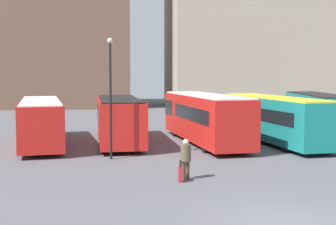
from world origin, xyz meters
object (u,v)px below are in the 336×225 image
traveler (186,156)px  lamp_post_1 (110,89)px  bus_2 (204,116)px  bus_4 (318,113)px  bus_0 (41,120)px  bus_3 (273,117)px  bus_1 (119,119)px  suitcase (180,174)px

traveler → lamp_post_1: bearing=36.2°
bus_2 → traveler: (-2.79, -10.47, -0.69)m
bus_4 → bus_0: bearing=105.2°
bus_0 → bus_3: (14.87, -0.68, 0.08)m
bus_1 → bus_2: size_ratio=0.86×
bus_1 → lamp_post_1: lamp_post_1 is taller
bus_0 → bus_2: (10.37, -0.39, 0.17)m
bus_0 → bus_2: bearing=-100.9°
bus_3 → traveler: bus_3 is taller
bus_1 → bus_3: size_ratio=0.85×
bus_2 → bus_4: (8.71, 2.32, -0.05)m
bus_2 → bus_4: bus_2 is taller
traveler → lamp_post_1: (-3.15, 5.15, 2.63)m
bus_2 → lamp_post_1: 8.21m
suitcase → lamp_post_1: 7.10m
bus_4 → suitcase: size_ratio=12.41×
traveler → bus_0: bearing=39.6°
bus_0 → traveler: (7.58, -10.86, -0.53)m
bus_4 → suitcase: bearing=147.7°
bus_2 → suitcase: bus_2 is taller
bus_4 → lamp_post_1: lamp_post_1 is taller
bus_4 → suitcase: (-11.79, -13.22, -1.33)m
bus_1 → bus_2: bus_2 is taller
bus_3 → lamp_post_1: bearing=108.6°
bus_3 → traveler: 12.54m
bus_3 → suitcase: size_ratio=13.24×
traveler → bus_2: bearing=-10.2°
bus_3 → suitcase: (-7.58, -10.61, -1.30)m
suitcase → bus_2: bearing=-11.1°
bus_2 → lamp_post_1: bearing=125.4°
bus_0 → traveler: size_ratio=6.70×
bus_4 → bus_3: bearing=131.3°
bus_2 → lamp_post_1: lamp_post_1 is taller
bus_3 → suitcase: bus_3 is taller
bus_1 → bus_2: (5.48, -0.55, 0.13)m
lamp_post_1 → traveler: bearing=-58.5°
suitcase → lamp_post_1: bearing=31.9°
bus_1 → bus_3: 10.03m
bus_0 → suitcase: bearing=-155.9°
bus_0 → suitcase: 13.50m
bus_2 → suitcase: size_ratio=13.00×
bus_2 → suitcase: bearing=157.8°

